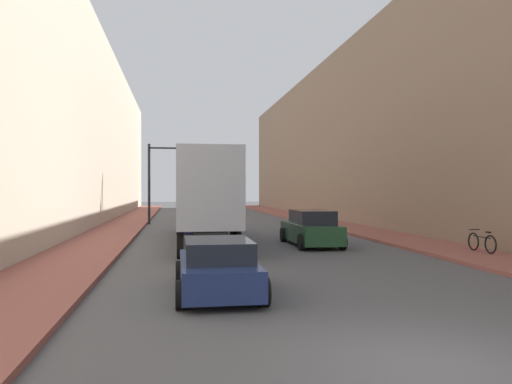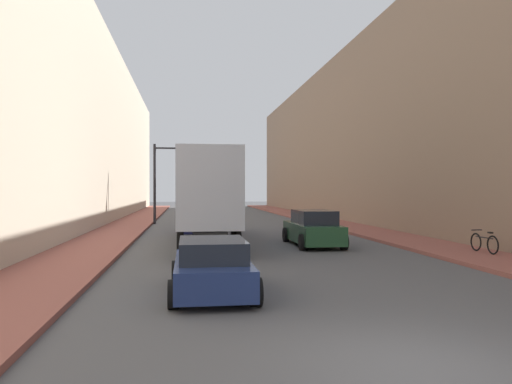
{
  "view_description": "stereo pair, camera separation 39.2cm",
  "coord_description": "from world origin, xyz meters",
  "px_view_note": "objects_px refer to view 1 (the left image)",
  "views": [
    {
      "loc": [
        -3.75,
        -6.72,
        2.59
      ],
      "look_at": [
        -0.76,
        11.98,
        2.5
      ],
      "focal_mm": 35.0,
      "sensor_mm": 36.0,
      "label": 1
    },
    {
      "loc": [
        -3.36,
        -6.78,
        2.59
      ],
      "look_at": [
        -0.76,
        11.98,
        2.5
      ],
      "focal_mm": 35.0,
      "sensor_mm": 36.0,
      "label": 2
    }
  ],
  "objects_px": {
    "semi_truck": "(202,195)",
    "sedan_car": "(217,268)",
    "suv_car": "(311,229)",
    "parked_bicycle": "(482,242)",
    "traffic_signal_gantry": "(171,168)"
  },
  "relations": [
    {
      "from": "semi_truck",
      "to": "sedan_car",
      "type": "height_order",
      "value": "semi_truck"
    },
    {
      "from": "sedan_car",
      "to": "suv_car",
      "type": "xyz_separation_m",
      "value": [
        5.16,
        10.06,
        0.12
      ]
    },
    {
      "from": "sedan_car",
      "to": "semi_truck",
      "type": "bearing_deg",
      "value": 88.99
    },
    {
      "from": "semi_truck",
      "to": "sedan_car",
      "type": "relative_size",
      "value": 3.35
    },
    {
      "from": "parked_bicycle",
      "to": "semi_truck",
      "type": "bearing_deg",
      "value": 147.27
    },
    {
      "from": "semi_truck",
      "to": "suv_car",
      "type": "xyz_separation_m",
      "value": [
        4.94,
        -2.18,
        -1.56
      ]
    },
    {
      "from": "suv_car",
      "to": "parked_bicycle",
      "type": "relative_size",
      "value": 2.69
    },
    {
      "from": "traffic_signal_gantry",
      "to": "semi_truck",
      "type": "bearing_deg",
      "value": -83.18
    },
    {
      "from": "semi_truck",
      "to": "traffic_signal_gantry",
      "type": "distance_m",
      "value": 13.76
    },
    {
      "from": "semi_truck",
      "to": "traffic_signal_gantry",
      "type": "height_order",
      "value": "traffic_signal_gantry"
    },
    {
      "from": "sedan_car",
      "to": "traffic_signal_gantry",
      "type": "relative_size",
      "value": 0.63
    },
    {
      "from": "traffic_signal_gantry",
      "to": "suv_car",
      "type": "bearing_deg",
      "value": -67.35
    },
    {
      "from": "semi_truck",
      "to": "parked_bicycle",
      "type": "height_order",
      "value": "semi_truck"
    },
    {
      "from": "suv_car",
      "to": "traffic_signal_gantry",
      "type": "xyz_separation_m",
      "value": [
        -6.56,
        15.72,
        3.42
      ]
    },
    {
      "from": "suv_car",
      "to": "sedan_car",
      "type": "bearing_deg",
      "value": -117.15
    }
  ]
}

